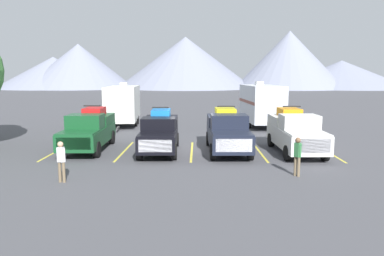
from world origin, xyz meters
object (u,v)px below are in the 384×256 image
Objects in this scene: pickup_truck_b at (160,132)px; camper_trailer_b at (261,103)px; pickup_truck_c at (227,131)px; pickup_truck_d at (295,132)px; pickup_truck_a at (89,130)px; person_b at (61,159)px; person_a at (297,154)px; camper_trailer_a at (123,103)px.

pickup_truck_b is 0.74× the size of camper_trailer_b.
camper_trailer_b is at bearing 70.05° from pickup_truck_c.
pickup_truck_d is at bearing -88.93° from camper_trailer_b.
pickup_truck_b is at bearing 179.78° from pickup_truck_d.
pickup_truck_d is (3.78, -0.19, -0.00)m from pickup_truck_c.
pickup_truck_a is 6.69m from person_b.
person_b is (-9.82, -1.07, -0.00)m from person_a.
camper_trailer_b reaches higher than person_a.
person_b is at bearing -87.03° from camper_trailer_a.
pickup_truck_a is at bearing -140.76° from camper_trailer_b.
camper_trailer_a reaches higher than person_b.
pickup_truck_a is 3.37× the size of person_b.
pickup_truck_c is (8.02, -0.42, 0.02)m from pickup_truck_a.
camper_trailer_b reaches higher than camper_trailer_a.
pickup_truck_d is 5.11m from person_a.
camper_trailer_b reaches higher than pickup_truck_d.
person_a is 9.88m from person_b.
pickup_truck_c is 13.41m from camper_trailer_a.
person_b is at bearing -173.79° from person_a.
pickup_truck_a is 11.81m from pickup_truck_d.
pickup_truck_a is 15.01m from camper_trailer_b.
pickup_truck_c is 0.78× the size of camper_trailer_a.
pickup_truck_d is 3.33× the size of person_a.
pickup_truck_c is at bearing 2.33° from pickup_truck_b.
person_a is (10.70, -15.82, -0.95)m from camper_trailer_a.
camper_trailer_a is 11.71m from camper_trailer_b.
pickup_truck_d reaches higher than pickup_truck_a.
pickup_truck_a is 3.36× the size of person_a.
pickup_truck_b is at bearing 60.91° from person_b.
pickup_truck_a is 8.03m from pickup_truck_c.
pickup_truck_c is 9.53m from person_b.
pickup_truck_a is 0.77× the size of camper_trailer_a.
pickup_truck_b is 3.85m from pickup_truck_c.
camper_trailer_a is at bearing 137.58° from pickup_truck_d.
pickup_truck_b reaches higher than person_b.
pickup_truck_b is 3.20× the size of person_b.
camper_trailer_a is 4.39× the size of person_b.
person_b is (-11.00, -6.04, -0.20)m from pickup_truck_d.
pickup_truck_d is 16.11m from camper_trailer_a.
pickup_truck_c is 1.02× the size of pickup_truck_d.
person_a is at bearing -55.93° from camper_trailer_a.
pickup_truck_c is 5.78m from person_a.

